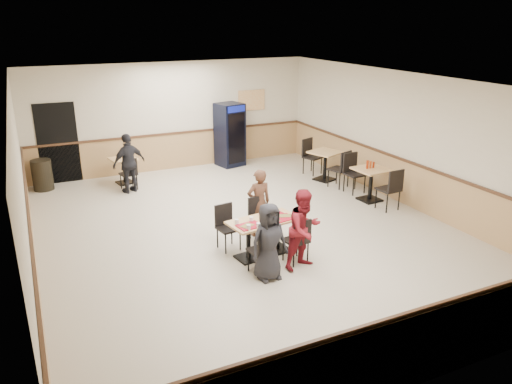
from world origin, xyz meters
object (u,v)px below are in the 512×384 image
side_table_near (371,179)px  side_table_far (325,161)px  diner_man_opposite (259,203)px  diner_woman_left (269,242)px  diner_woman_right (304,229)px  back_table (124,167)px  trash_bin (42,175)px  main_table (263,232)px  lone_diner (129,163)px  pepsi_cooler (230,135)px

side_table_near → side_table_far: 1.80m
diner_man_opposite → side_table_far: (3.13, 2.47, -0.16)m
diner_woman_left → diner_woman_right: 0.73m
diner_woman_left → side_table_near: (3.86, 2.33, -0.14)m
diner_woman_right → back_table: diner_woman_right is taller
diner_man_opposite → trash_bin: size_ratio=1.77×
diner_woman_left → side_table_far: diner_woman_left is taller
main_table → side_table_near: (3.56, 1.50, 0.07)m
diner_woman_left → lone_diner: 5.49m
diner_man_opposite → side_table_near: diner_man_opposite is taller
pepsi_cooler → side_table_near: bearing=-78.5°
lone_diner → pepsi_cooler: bearing=-179.6°
diner_woman_left → trash_bin: size_ratio=1.72×
diner_woman_right → pepsi_cooler: size_ratio=0.78×
diner_man_opposite → trash_bin: (-3.73, 4.83, -0.30)m
side_table_near → trash_bin: side_table_near is taller
back_table → pepsi_cooler: size_ratio=0.40×
pepsi_cooler → trash_bin: size_ratio=2.35×
side_table_near → back_table: (-5.02, 3.80, -0.07)m
back_table → pepsi_cooler: (3.16, 0.39, 0.46)m
side_table_far → back_table: bearing=157.7°
diner_woman_right → pepsi_cooler: 6.56m
diner_man_opposite → side_table_near: 3.32m
diner_woman_right → diner_man_opposite: size_ratio=1.04×
main_table → trash_bin: bearing=113.5°
diner_man_opposite → pepsi_cooler: size_ratio=0.75×
main_table → diner_woman_right: (0.42, -0.73, 0.26)m
side_table_far → back_table: 5.29m
diner_man_opposite → pepsi_cooler: bearing=-105.2°
main_table → side_table_far: side_table_far is taller
side_table_near → back_table: 6.30m
pepsi_cooler → trash_bin: (-5.12, -0.04, -0.52)m
diner_woman_left → lone_diner: size_ratio=0.90×
main_table → pepsi_cooler: 5.96m
diner_man_opposite → trash_bin: bearing=-51.5°
diner_woman_left → lone_diner: (-1.15, 5.37, 0.08)m
main_table → diner_woman_left: size_ratio=1.02×
back_table → trash_bin: (-1.97, 0.35, -0.06)m
lone_diner → pepsi_cooler: (3.16, 1.16, 0.17)m
main_table → pepsi_cooler: pepsi_cooler is taller
main_table → diner_man_opposite: size_ratio=0.99×
diner_man_opposite → side_table_far: bearing=-140.9°
pepsi_cooler → diner_woman_right: bearing=-113.6°
main_table → side_table_far: 4.76m
diner_woman_left → side_table_near: 4.51m
diner_man_opposite → trash_bin: diner_man_opposite is taller
diner_woman_left → pepsi_cooler: 6.83m
main_table → side_table_near: bearing=15.2°
lone_diner → side_table_near: lone_diner is taller
lone_diner → diner_man_opposite: bearing=95.6°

